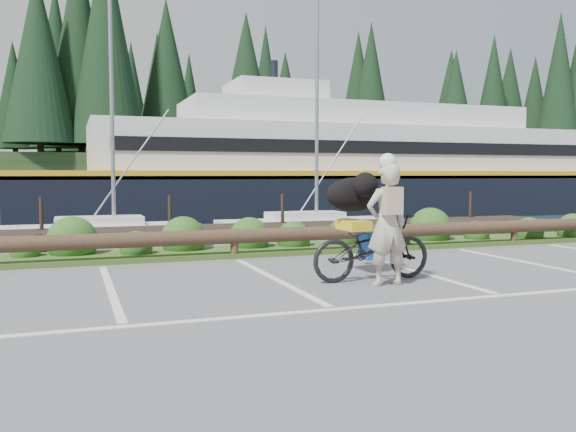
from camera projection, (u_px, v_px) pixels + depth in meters
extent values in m
plane|color=#575759|center=(322.00, 303.00, 8.12)|extent=(72.00, 72.00, 0.00)
plane|color=#1C3343|center=(108.00, 207.00, 53.28)|extent=(160.00, 160.00, 0.00)
cube|color=#3D5B21|center=(226.00, 252.00, 13.10)|extent=(34.00, 1.60, 0.10)
imported|color=black|center=(372.00, 247.00, 9.85)|extent=(2.08, 0.75, 1.08)
imported|color=#B8AF9C|center=(387.00, 225.00, 9.37)|extent=(0.69, 0.46, 1.88)
ellipsoid|color=black|center=(354.00, 194.00, 10.41)|extent=(0.50, 1.01, 0.58)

